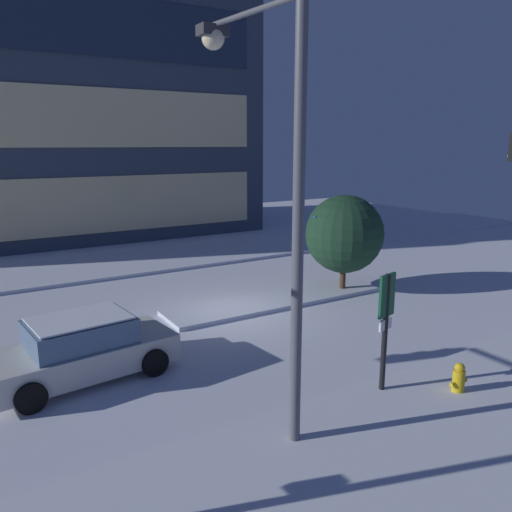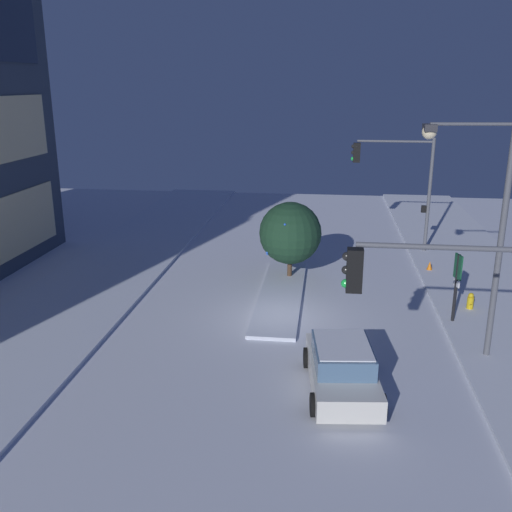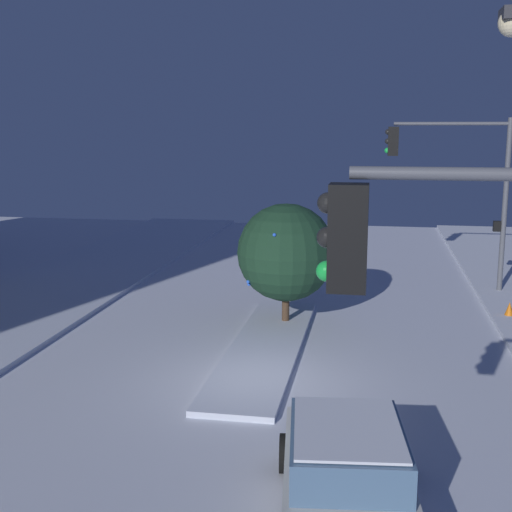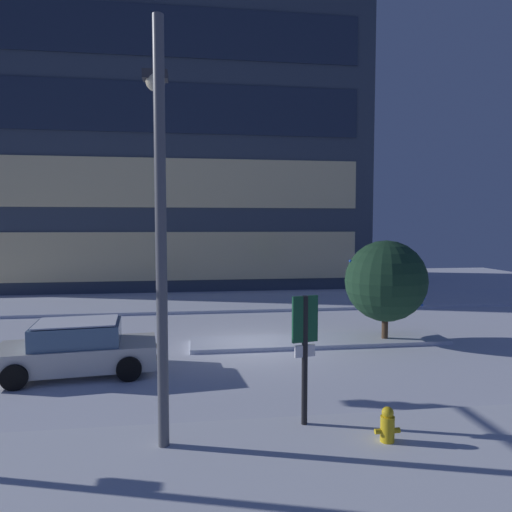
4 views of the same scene
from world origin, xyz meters
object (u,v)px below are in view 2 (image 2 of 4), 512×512
(car_near, at_px, (342,368))
(fire_hydrant, at_px, (470,303))
(traffic_light_corner_near_left, at_px, (472,313))
(parking_info_sign, at_px, (457,280))
(street_lamp_arched, at_px, (480,209))
(decorated_tree_median, at_px, (290,233))
(traffic_light_corner_near_right, at_px, (400,175))
(construction_cone, at_px, (430,267))

(car_near, distance_m, fire_hydrant, 8.53)
(traffic_light_corner_near_left, bearing_deg, parking_info_sign, -100.69)
(street_lamp_arched, xyz_separation_m, decorated_tree_median, (7.31, 6.29, -2.85))
(traffic_light_corner_near_right, height_order, parking_info_sign, traffic_light_corner_near_right)
(car_near, relative_size, traffic_light_corner_near_right, 0.73)
(decorated_tree_median, height_order, construction_cone, decorated_tree_median)
(decorated_tree_median, relative_size, construction_cone, 6.57)
(parking_info_sign, height_order, construction_cone, parking_info_sign)
(car_near, xyz_separation_m, construction_cone, (11.64, -4.41, -0.44))
(street_lamp_arched, height_order, decorated_tree_median, street_lamp_arched)
(traffic_light_corner_near_right, relative_size, construction_cone, 11.07)
(traffic_light_corner_near_left, xyz_separation_m, parking_info_sign, (8.42, -1.59, -2.10))
(car_near, distance_m, construction_cone, 12.45)
(street_lamp_arched, bearing_deg, traffic_light_corner_near_left, 70.17)
(construction_cone, bearing_deg, car_near, 159.26)
(car_near, height_order, decorated_tree_median, decorated_tree_median)
(street_lamp_arched, height_order, parking_info_sign, street_lamp_arched)
(traffic_light_corner_near_right, bearing_deg, street_lamp_arched, 94.51)
(traffic_light_corner_near_left, bearing_deg, traffic_light_corner_near_right, -91.31)
(construction_cone, bearing_deg, parking_info_sign, 178.69)
(street_lamp_arched, xyz_separation_m, fire_hydrant, (4.18, -1.13, -4.66))
(car_near, distance_m, traffic_light_corner_near_left, 5.12)
(street_lamp_arched, xyz_separation_m, parking_info_sign, (2.83, -0.20, -3.28))
(street_lamp_arched, distance_m, fire_hydrant, 6.36)
(traffic_light_corner_near_left, distance_m, decorated_tree_median, 13.91)
(car_near, xyz_separation_m, traffic_light_corner_near_left, (-3.01, -2.67, 3.15))
(traffic_light_corner_near_left, relative_size, decorated_tree_median, 1.53)
(parking_info_sign, relative_size, decorated_tree_median, 0.76)
(traffic_light_corner_near_right, distance_m, decorated_tree_median, 7.62)
(decorated_tree_median, bearing_deg, street_lamp_arched, -139.31)
(car_near, distance_m, parking_info_sign, 6.96)
(parking_info_sign, bearing_deg, street_lamp_arched, 72.21)
(traffic_light_corner_near_left, bearing_deg, car_near, -48.41)
(traffic_light_corner_near_left, distance_m, parking_info_sign, 8.82)
(fire_hydrant, relative_size, parking_info_sign, 0.29)
(car_near, bearing_deg, traffic_light_corner_near_right, -17.96)
(fire_hydrant, bearing_deg, parking_info_sign, 145.41)
(traffic_light_corner_near_right, relative_size, street_lamp_arched, 0.79)
(traffic_light_corner_near_left, distance_m, fire_hydrant, 10.67)
(decorated_tree_median, bearing_deg, traffic_light_corner_near_right, -46.21)
(parking_info_sign, bearing_deg, traffic_light_corner_near_right, -96.74)
(traffic_light_corner_near_left, relative_size, fire_hydrant, 6.97)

